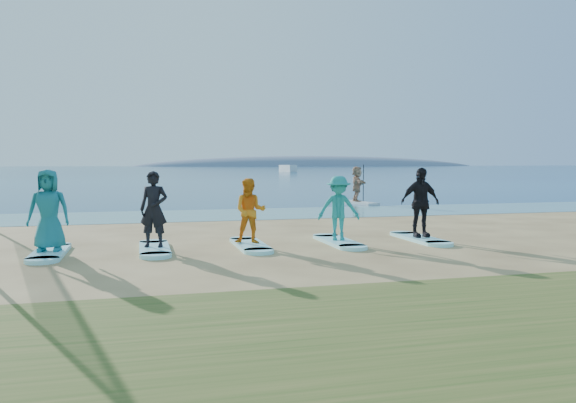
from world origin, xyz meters
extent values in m
plane|color=tan|center=(0.00, 0.00, 0.00)|extent=(600.00, 600.00, 0.00)
plane|color=teal|center=(0.00, 10.50, 0.01)|extent=(600.00, 600.00, 0.00)
plane|color=navy|center=(0.00, 160.00, 0.01)|extent=(600.00, 600.00, 0.00)
ellipsoid|color=slate|center=(95.00, 300.00, 0.00)|extent=(220.00, 56.00, 18.00)
cube|color=silver|center=(8.14, 14.78, 0.06)|extent=(1.34, 3.08, 0.12)
imported|color=tan|center=(8.14, 14.78, 1.02)|extent=(0.72, 1.71, 1.79)
cube|color=silver|center=(29.31, 108.97, 0.00)|extent=(2.58, 6.75, 1.53)
cube|color=#A4F9FF|center=(-4.61, 1.72, 0.04)|extent=(0.70, 2.20, 0.09)
imported|color=#1A717D|center=(-4.61, 1.72, 1.03)|extent=(0.96, 0.66, 1.87)
cube|color=#A4F9FF|center=(-2.27, 1.72, 0.04)|extent=(0.70, 2.20, 0.09)
imported|color=black|center=(-2.27, 1.72, 1.00)|extent=(0.76, 0.62, 1.82)
cube|color=#A4F9FF|center=(0.07, 1.72, 0.04)|extent=(0.70, 2.20, 0.09)
imported|color=orange|center=(0.07, 1.72, 0.90)|extent=(0.92, 0.80, 1.62)
cube|color=#A4F9FF|center=(2.41, 1.72, 0.04)|extent=(0.70, 2.20, 0.09)
imported|color=teal|center=(2.41, 1.72, 0.93)|extent=(1.19, 0.84, 1.67)
cube|color=#A4F9FF|center=(4.75, 1.72, 0.04)|extent=(0.70, 2.20, 0.09)
imported|color=black|center=(4.75, 1.72, 1.03)|extent=(1.11, 0.47, 1.88)
camera|label=1|loc=(-2.57, -12.00, 2.11)|focal=35.00mm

